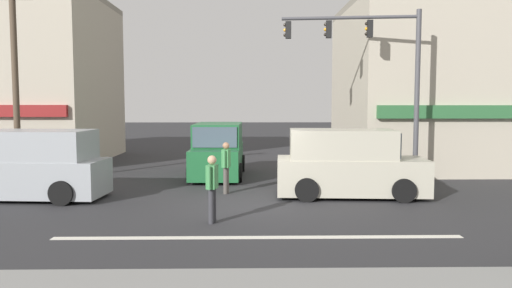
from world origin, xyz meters
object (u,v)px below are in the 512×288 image
at_px(street_tree, 408,91).
at_px(van_approaching_near, 218,151).
at_px(pedestrian_mid_crossing, 212,185).
at_px(van_crossing_leftbound, 32,166).
at_px(van_waiting_far, 348,165).
at_px(pedestrian_far_side, 226,164).
at_px(utility_pole_near_left, 15,83).
at_px(traffic_light_mast, 380,64).

relative_size(street_tree, van_approaching_near, 1.06).
bearing_deg(pedestrian_mid_crossing, van_crossing_leftbound, 151.01).
xyz_separation_m(street_tree, pedestrian_mid_crossing, (-7.69, -9.03, -2.51)).
relative_size(van_waiting_far, pedestrian_far_side, 2.82).
bearing_deg(street_tree, pedestrian_mid_crossing, -130.39).
height_order(van_waiting_far, van_approaching_near, same).
bearing_deg(van_approaching_near, street_tree, 8.45).
relative_size(van_approaching_near, van_crossing_leftbound, 0.98).
height_order(street_tree, utility_pole_near_left, utility_pole_near_left).
height_order(van_crossing_leftbound, pedestrian_mid_crossing, van_crossing_leftbound).
bearing_deg(van_waiting_far, traffic_light_mast, 56.05).
bearing_deg(van_crossing_leftbound, van_approaching_near, 40.72).
relative_size(van_waiting_far, van_crossing_leftbound, 1.00).
xyz_separation_m(utility_pole_near_left, van_approaching_near, (7.08, 1.91, -2.64)).
bearing_deg(van_waiting_far, utility_pole_near_left, 167.45).
bearing_deg(pedestrian_mid_crossing, van_waiting_far, 40.26).
xyz_separation_m(pedestrian_mid_crossing, pedestrian_far_side, (0.17, 4.00, 0.00)).
bearing_deg(utility_pole_near_left, van_approaching_near, 15.07).
bearing_deg(van_waiting_far, van_crossing_leftbound, -178.68).
bearing_deg(van_waiting_far, pedestrian_far_side, 171.16).
relative_size(traffic_light_mast, van_crossing_leftbound, 1.31).
height_order(utility_pole_near_left, van_approaching_near, utility_pole_near_left).
bearing_deg(van_crossing_leftbound, van_waiting_far, 1.32).
relative_size(pedestrian_mid_crossing, pedestrian_far_side, 1.00).
bearing_deg(utility_pole_near_left, van_waiting_far, -12.55).
xyz_separation_m(traffic_light_mast, pedestrian_mid_crossing, (-5.58, -5.72, -3.35)).
distance_m(van_crossing_leftbound, pedestrian_far_side, 5.96).
height_order(van_approaching_near, van_crossing_leftbound, same).
distance_m(street_tree, van_approaching_near, 8.45).
xyz_separation_m(utility_pole_near_left, van_waiting_far, (11.40, -2.54, -2.64)).
bearing_deg(van_crossing_leftbound, pedestrian_far_side, 7.93).
relative_size(traffic_light_mast, pedestrian_far_side, 3.71).
relative_size(street_tree, van_waiting_far, 1.05).
height_order(street_tree, van_waiting_far, street_tree).
relative_size(van_waiting_far, pedestrian_mid_crossing, 2.82).
xyz_separation_m(van_waiting_far, van_approaching_near, (-4.33, 4.44, 0.00)).
bearing_deg(street_tree, van_crossing_leftbound, -156.42).
relative_size(van_approaching_near, pedestrian_mid_crossing, 2.78).
bearing_deg(van_approaching_near, pedestrian_mid_crossing, -87.73).
height_order(traffic_light_mast, van_waiting_far, traffic_light_mast).
bearing_deg(utility_pole_near_left, pedestrian_mid_crossing, -38.80).
distance_m(utility_pole_near_left, van_crossing_leftbound, 4.17).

